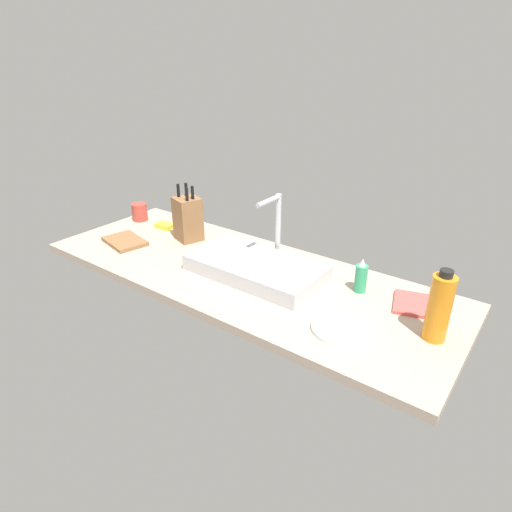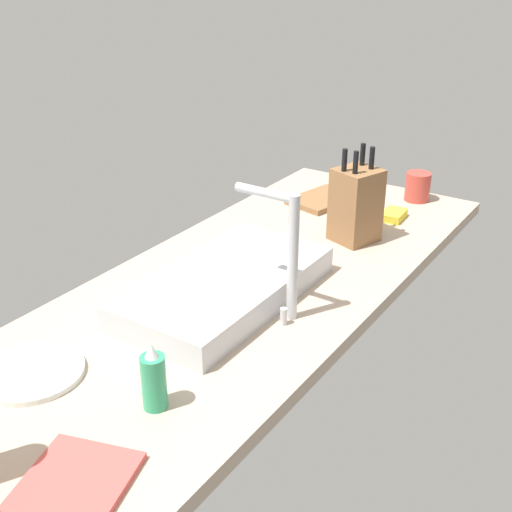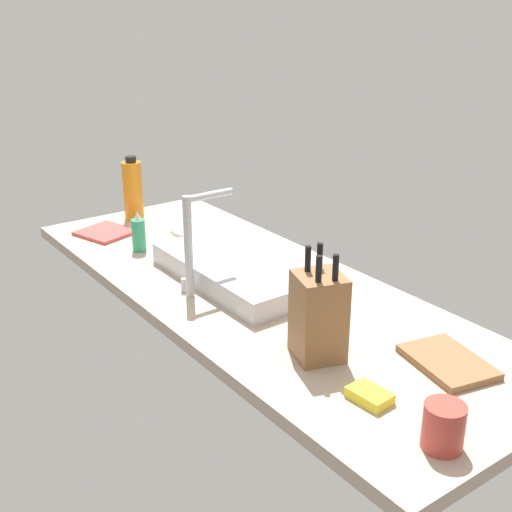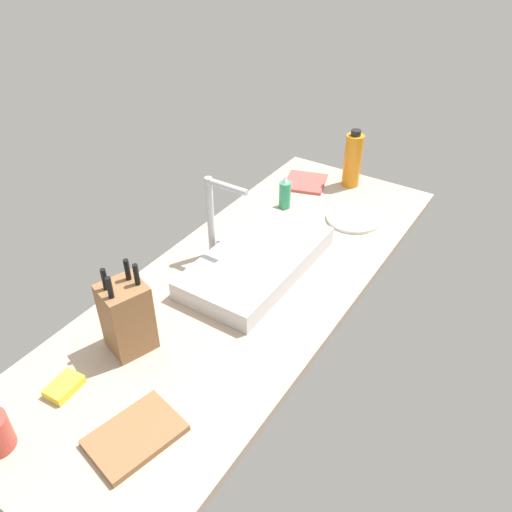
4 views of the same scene
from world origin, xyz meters
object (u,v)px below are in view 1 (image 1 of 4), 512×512
(faucet, at_px, (276,223))
(soap_bottle, at_px, (361,277))
(dinner_plate, at_px, (342,328))
(dish_towel, at_px, (419,305))
(coffee_mug, at_px, (140,212))
(cutting_board, at_px, (125,241))
(knife_block, at_px, (188,219))
(dish_sponge, at_px, (165,226))
(water_bottle, at_px, (440,307))
(sink_basin, at_px, (256,268))

(faucet, xyz_separation_m, soap_bottle, (0.40, -0.03, -0.12))
(dinner_plate, bearing_deg, faucet, 147.64)
(dish_towel, bearing_deg, soap_bottle, -173.43)
(faucet, height_order, coffee_mug, faucet)
(coffee_mug, bearing_deg, dinner_plate, -11.68)
(cutting_board, relative_size, coffee_mug, 2.24)
(knife_block, distance_m, soap_bottle, 0.87)
(knife_block, bearing_deg, dish_sponge, -170.48)
(water_bottle, bearing_deg, dinner_plate, -152.34)
(water_bottle, xyz_separation_m, dish_towel, (-0.10, 0.16, -0.11))
(dish_towel, relative_size, dish_sponge, 1.92)
(knife_block, relative_size, soap_bottle, 1.98)
(water_bottle, xyz_separation_m, dinner_plate, (-0.25, -0.13, -0.11))
(dish_towel, relative_size, coffee_mug, 1.88)
(water_bottle, bearing_deg, coffee_mug, 174.83)
(knife_block, distance_m, dinner_plate, 0.96)
(faucet, relative_size, knife_block, 1.09)
(soap_bottle, bearing_deg, dinner_plate, -77.13)
(cutting_board, distance_m, coffee_mug, 0.31)
(water_bottle, relative_size, dish_sponge, 2.67)
(knife_block, bearing_deg, faucet, 25.13)
(cutting_board, height_order, water_bottle, water_bottle)
(dinner_plate, bearing_deg, coffee_mug, 168.32)
(soap_bottle, bearing_deg, coffee_mug, 179.63)
(soap_bottle, xyz_separation_m, coffee_mug, (-1.26, 0.01, -0.01))
(knife_block, height_order, soap_bottle, knife_block)
(sink_basin, height_order, dish_sponge, sink_basin)
(faucet, distance_m, dinner_plate, 0.57)
(faucet, relative_size, coffee_mug, 3.18)
(knife_block, xyz_separation_m, soap_bottle, (0.87, 0.02, -0.05))
(water_bottle, distance_m, dish_towel, 0.21)
(coffee_mug, bearing_deg, knife_block, -4.75)
(cutting_board, bearing_deg, dish_sponge, 88.90)
(faucet, bearing_deg, soap_bottle, -4.07)
(knife_block, relative_size, dish_towel, 1.54)
(faucet, relative_size, dish_towel, 1.69)
(dish_towel, bearing_deg, coffee_mug, -179.36)
(cutting_board, xyz_separation_m, dish_sponge, (0.00, 0.25, 0.00))
(cutting_board, bearing_deg, sink_basin, 9.17)
(knife_block, relative_size, dish_sponge, 2.97)
(dish_sponge, bearing_deg, sink_basin, -11.29)
(faucet, distance_m, soap_bottle, 0.42)
(soap_bottle, bearing_deg, knife_block, -178.38)
(soap_bottle, xyz_separation_m, dinner_plate, (0.06, -0.27, -0.05))
(knife_block, xyz_separation_m, dish_towel, (1.08, 0.05, -0.10))
(faucet, xyz_separation_m, dish_sponge, (-0.67, -0.02, -0.16))
(sink_basin, height_order, dinner_plate, sink_basin)
(soap_bottle, xyz_separation_m, water_bottle, (0.31, -0.13, 0.05))
(faucet, height_order, knife_block, faucet)
(water_bottle, height_order, dish_sponge, water_bottle)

